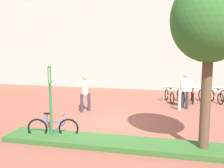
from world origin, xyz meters
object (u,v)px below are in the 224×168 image
person_shirt_white (85,91)px  person_casual_tan (185,88)px  tree_sidewalk (210,21)px  bike_at_sign (53,128)px  parking_sign_post (50,92)px  bollard_steel (179,101)px  bike_rack_cluster (198,96)px

person_shirt_white → person_casual_tan: bearing=21.3°
tree_sidewalk → person_casual_tan: 6.06m
bike_at_sign → person_shirt_white: size_ratio=0.96×
person_shirt_white → person_casual_tan: (4.49, 1.75, 0.00)m
parking_sign_post → person_casual_tan: 7.01m
bike_at_sign → person_casual_tan: bearing=50.5°
parking_sign_post → tree_sidewalk: bearing=0.6°
parking_sign_post → bollard_steel: bearing=50.8°
parking_sign_post → bike_rack_cluster: (5.09, 7.07, -1.22)m
bollard_steel → person_shirt_white: 4.44m
person_casual_tan → parking_sign_post: bearing=-128.4°
bike_rack_cluster → person_casual_tan: 1.88m
bollard_steel → person_shirt_white: (-4.22, -1.26, 0.53)m
bike_rack_cluster → person_shirt_white: bearing=-147.5°
parking_sign_post → person_shirt_white: bearing=92.4°
tree_sidewalk → person_casual_tan: (-0.30, 5.43, -2.67)m
bike_rack_cluster → bike_at_sign: bearing=-126.6°
person_casual_tan → bike_at_sign: bearing=-129.5°
bike_rack_cluster → tree_sidewalk: bearing=-93.7°
parking_sign_post → person_shirt_white: 3.77m
bike_at_sign → person_casual_tan: size_ratio=0.96×
tree_sidewalk → parking_sign_post: tree_sidewalk is taller
tree_sidewalk → bike_at_sign: size_ratio=2.94×
bike_at_sign → bollard_steel: size_ratio=1.83×
tree_sidewalk → parking_sign_post: (-4.64, -0.05, -2.09)m
bike_rack_cluster → bollard_steel: (-1.02, -2.08, 0.10)m
bollard_steel → bike_at_sign: bearing=-130.4°
tree_sidewalk → person_shirt_white: 6.60m
bike_rack_cluster → bollard_steel: bollard_steel is taller
bollard_steel → bike_rack_cluster: bearing=63.8°
person_shirt_white → parking_sign_post: bearing=-87.6°
parking_sign_post → bike_at_sign: parking_sign_post is taller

